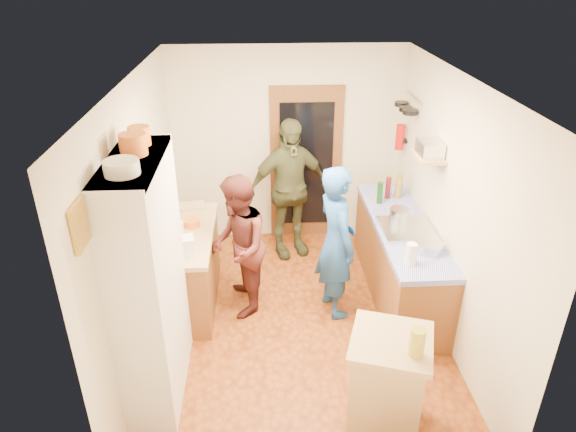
{
  "coord_description": "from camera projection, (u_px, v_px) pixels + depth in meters",
  "views": [
    {
      "loc": [
        -0.35,
        -4.42,
        3.54
      ],
      "look_at": [
        -0.09,
        0.15,
        1.21
      ],
      "focal_mm": 32.0,
      "sensor_mm": 36.0,
      "label": 1
    }
  ],
  "objects": [
    {
      "name": "door_frame",
      "position": [
        306.0,
        165.0,
        6.84
      ],
      "size": [
        0.95,
        0.06,
        2.1
      ],
      "primitive_type": "cube",
      "color": "brown",
      "rests_on": "ground"
    },
    {
      "name": "orange_pot_a",
      "position": [
        133.0,
        144.0,
        3.82
      ],
      "size": [
        0.21,
        0.21,
        0.16
      ],
      "primitive_type": "cylinder",
      "color": "orange",
      "rests_on": "hutch_top_shelf"
    },
    {
      "name": "bottle_a",
      "position": [
        380.0,
        193.0,
        6.07
      ],
      "size": [
        0.07,
        0.07,
        0.27
      ],
      "primitive_type": "cylinder",
      "rotation": [
        0.0,
        0.0,
        0.07
      ],
      "color": "#143F14",
      "rests_on": "right_counter_top"
    },
    {
      "name": "door_glass",
      "position": [
        306.0,
        166.0,
        6.81
      ],
      "size": [
        0.7,
        0.02,
        1.7
      ],
      "primitive_type": "cube",
      "color": "black",
      "rests_on": "door_frame"
    },
    {
      "name": "pan_hang_b",
      "position": [
        406.0,
        109.0,
        6.14
      ],
      "size": [
        0.16,
        0.16,
        0.05
      ],
      "primitive_type": "cylinder",
      "color": "black",
      "rests_on": "pan_rail"
    },
    {
      "name": "ext_bracket",
      "position": [
        404.0,
        141.0,
        6.48
      ],
      "size": [
        0.06,
        0.1,
        0.04
      ],
      "primitive_type": "cube",
      "color": "black",
      "rests_on": "wall_right"
    },
    {
      "name": "right_counter_base",
      "position": [
        399.0,
        261.0,
        5.87
      ],
      "size": [
        0.6,
        2.2,
        0.84
      ],
      "primitive_type": "cube",
      "color": "brown",
      "rests_on": "ground"
    },
    {
      "name": "person_left",
      "position": [
        241.0,
        245.0,
        5.46
      ],
      "size": [
        0.65,
        0.8,
        1.58
      ],
      "primitive_type": "imported",
      "rotation": [
        0.0,
        0.0,
        -1.51
      ],
      "color": "#4C1F1C",
      "rests_on": "ground"
    },
    {
      "name": "ceiling",
      "position": [
        300.0,
        78.0,
        4.37
      ],
      "size": [
        3.0,
        4.0,
        0.02
      ],
      "primitive_type": "cube",
      "color": "silver",
      "rests_on": "ground"
    },
    {
      "name": "hutch_body",
      "position": [
        150.0,
        283.0,
        4.28
      ],
      "size": [
        0.4,
        1.2,
        2.2
      ],
      "primitive_type": "cube",
      "color": "silver",
      "rests_on": "ground"
    },
    {
      "name": "person_hob",
      "position": [
        340.0,
        243.0,
        5.37
      ],
      "size": [
        0.56,
        0.71,
        1.71
      ],
      "primitive_type": "imported",
      "rotation": [
        0.0,
        0.0,
        1.85
      ],
      "color": "#1F4D97",
      "rests_on": "ground"
    },
    {
      "name": "wall_front",
      "position": [
        323.0,
        361.0,
        3.17
      ],
      "size": [
        3.0,
        0.02,
        2.6
      ],
      "primitive_type": "cube",
      "color": "beige",
      "rests_on": "ground"
    },
    {
      "name": "right_counter_top",
      "position": [
        403.0,
        226.0,
        5.66
      ],
      "size": [
        0.62,
        2.22,
        0.06
      ],
      "primitive_type": "cube",
      "color": "#2128B4",
      "rests_on": "right_counter_base"
    },
    {
      "name": "chopping_board",
      "position": [
        191.0,
        206.0,
        6.03
      ],
      "size": [
        0.34,
        0.27,
        0.02
      ],
      "primitive_type": "cube",
      "rotation": [
        0.0,
        0.0,
        0.19
      ],
      "color": "tan",
      "rests_on": "left_counter_top"
    },
    {
      "name": "oil_jar",
      "position": [
        417.0,
        342.0,
        3.74
      ],
      "size": [
        0.15,
        0.15,
        0.23
      ],
      "primitive_type": "cylinder",
      "rotation": [
        0.0,
        0.0,
        -0.32
      ],
      "color": "#AD9E2D",
      "rests_on": "island_top"
    },
    {
      "name": "hutch_top_shelf",
      "position": [
        132.0,
        162.0,
        3.79
      ],
      "size": [
        0.4,
        1.14,
        0.04
      ],
      "primitive_type": "cube",
      "color": "silver",
      "rests_on": "hutch_body"
    },
    {
      "name": "pot_on_hob",
      "position": [
        399.0,
        214.0,
        5.62
      ],
      "size": [
        0.21,
        0.21,
        0.14
      ],
      "primitive_type": "cylinder",
      "color": "silver",
      "rests_on": "hob"
    },
    {
      "name": "kettle",
      "position": [
        176.0,
        230.0,
        5.34
      ],
      "size": [
        0.16,
        0.16,
        0.18
      ],
      "primitive_type": "cylinder",
      "rotation": [
        0.0,
        0.0,
        -0.03
      ],
      "color": "white",
      "rests_on": "left_counter_top"
    },
    {
      "name": "wall_right",
      "position": [
        451.0,
        211.0,
        5.04
      ],
      "size": [
        0.02,
        4.0,
        2.6
      ],
      "primitive_type": "cube",
      "color": "beige",
      "rests_on": "ground"
    },
    {
      "name": "wall_left",
      "position": [
        141.0,
        219.0,
        4.89
      ],
      "size": [
        0.02,
        4.0,
        2.6
      ],
      "primitive_type": "cube",
      "color": "beige",
      "rests_on": "ground"
    },
    {
      "name": "plate_stack",
      "position": [
        122.0,
        167.0,
        3.49
      ],
      "size": [
        0.24,
        0.24,
        0.1
      ],
      "primitive_type": "cylinder",
      "color": "white",
      "rests_on": "hutch_top_shelf"
    },
    {
      "name": "radio",
      "position": [
        430.0,
        148.0,
        5.21
      ],
      "size": [
        0.22,
        0.3,
        0.15
      ],
      "primitive_type": "cube",
      "rotation": [
        0.0,
        0.0,
        0.01
      ],
      "color": "silver",
      "rests_on": "wall_shelf"
    },
    {
      "name": "orange_bowl",
      "position": [
        192.0,
        223.0,
        5.59
      ],
      "size": [
        0.22,
        0.22,
        0.08
      ],
      "primitive_type": "cylinder",
      "rotation": [
        0.0,
        0.0,
        -0.3
      ],
      "color": "orange",
      "rests_on": "left_counter_top"
    },
    {
      "name": "wall_shelf",
      "position": [
        429.0,
        157.0,
        5.25
      ],
      "size": [
        0.26,
        0.42,
        0.03
      ],
      "primitive_type": "cube",
      "color": "tan",
      "rests_on": "wall_right"
    },
    {
      "name": "bottle_b",
      "position": [
        388.0,
        188.0,
        6.2
      ],
      "size": [
        0.07,
        0.07,
        0.27
      ],
      "primitive_type": "cylinder",
      "rotation": [
        0.0,
        0.0,
        -0.03
      ],
      "color": "#591419",
      "rests_on": "right_counter_top"
    },
    {
      "name": "hob",
      "position": [
        407.0,
        229.0,
        5.51
      ],
      "size": [
        0.55,
        0.58,
        0.04
      ],
      "primitive_type": "cube",
      "color": "silver",
      "rests_on": "right_counter_top"
    },
    {
      "name": "floor",
      "position": [
        297.0,
        322.0,
        5.56
      ],
      "size": [
        3.0,
        4.0,
        0.02
      ],
      "primitive_type": "cube",
      "color": "#93471A",
      "rests_on": "ground"
    },
    {
      "name": "fire_extinguisher",
      "position": [
        400.0,
        137.0,
        6.46
      ],
      "size": [
        0.11,
        0.11,
        0.32
      ],
      "primitive_type": "cylinder",
      "color": "red",
      "rests_on": "wall_right"
    },
    {
      "name": "picture_frame",
      "position": [
        80.0,
        225.0,
        3.17
      ],
      "size": [
        0.03,
        0.25,
        0.3
      ],
      "primitive_type": "cube",
      "color": "gold",
      "rests_on": "wall_left"
    },
    {
      "name": "person_back",
      "position": [
        290.0,
        189.0,
        6.47
      ],
      "size": [
        1.16,
        0.76,
        1.83
      ],
      "primitive_type": "imported",
      "rotation": [
        0.0,
        0.0,
        0.33
      ],
      "color": "#3D3F24",
      "rests_on": "ground"
    },
    {
      "name": "cutting_board",
      "position": [
        386.0,
        336.0,
        3.99
      ],
      "size": [
        0.42,
        0.37,
        0.02
      ],
      "primitive_type": "cube",
      "rotation": [
        0.0,
        0.0,
        -0.32
      ],
      "color": "white",
      "rests_on": "island_top"
    },
    {
      "name": "wall_back",
      "position": [
        287.0,
        146.0,
        6.75
      ],
      "size": [
        3.0,
        0.02,
        2.6
      ],
      "primitive_type": "cube",
      "color": "beige",
      "rests_on": "ground"
    },
    {
      "name": "bottle_c",
      "position": [
        399.0,
        186.0,
        6.2
      ],
      "size": [
        0.1,
        0.1,
        0.3
      ],
      "primitive_type": "cylinder",
      "rotation": [
        0.0,
        0.0,
        -0.33
      ],
      "color": "olive",
      "rests_on": "right_counter_top"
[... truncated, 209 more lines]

